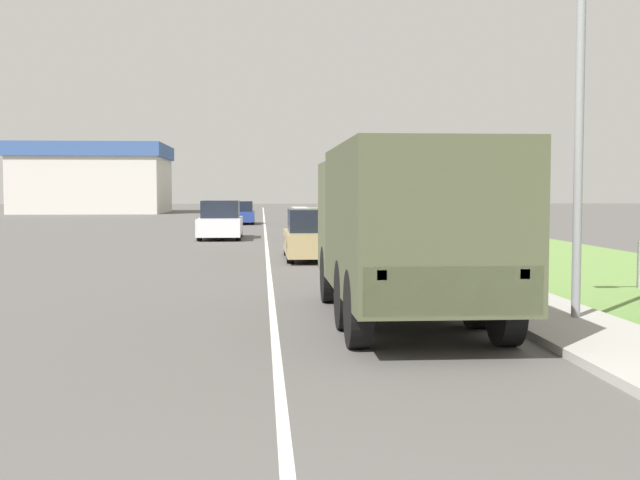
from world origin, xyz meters
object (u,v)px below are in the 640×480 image
Objects in this scene: military_truck at (405,224)px; lamp_post at (567,53)px; car_nearest_ahead at (315,237)px; car_second_ahead at (221,222)px; car_third_ahead at (241,214)px.

lamp_post is at bearing -9.96° from military_truck.
military_truck is 1.46× the size of car_nearest_ahead.
car_nearest_ahead is 1.00× the size of car_second_ahead.
car_second_ahead is (-3.45, 10.82, 0.06)m from car_nearest_ahead.
military_truck is at bearing 170.04° from lamp_post.
car_third_ahead is 39.85m from lamp_post.
car_nearest_ahead is 0.67× the size of lamp_post.
car_second_ahead reaches higher than car_nearest_ahead.
military_truck reaches higher than car_second_ahead.
car_third_ahead is 0.61× the size of lamp_post.
car_second_ahead is (-4.10, 22.87, -0.83)m from military_truck.
lamp_post is (6.53, -23.30, 3.48)m from car_second_ahead.
car_second_ahead is at bearing 100.15° from military_truck.
car_second_ahead reaches higher than car_third_ahead.
car_second_ahead is 15.94m from car_third_ahead.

